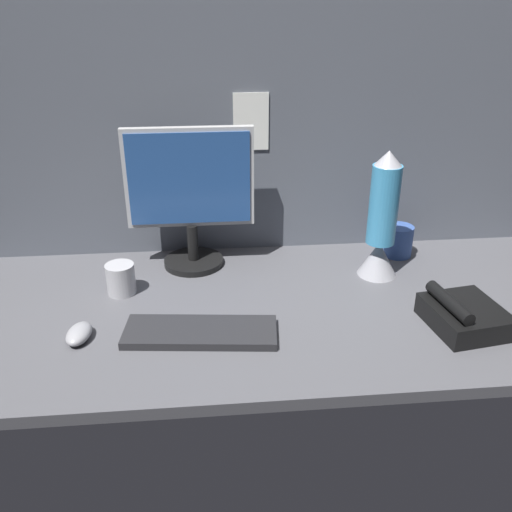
{
  "coord_description": "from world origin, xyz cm",
  "views": [
    {
      "loc": [
        -17.11,
        -128.46,
        76.48
      ],
      "look_at": [
        -8.7,
        0.0,
        14.0
      ],
      "focal_mm": 38.85,
      "sensor_mm": 36.0,
      "label": 1
    }
  ],
  "objects_px": {
    "monitor": "(190,193)",
    "keyboard": "(200,332)",
    "lava_lamp": "(382,225)",
    "mouse": "(79,334)",
    "mug_steel": "(121,279)",
    "mug_ceramic_blue": "(398,241)",
    "desk_phone": "(463,315)"
  },
  "relations": [
    {
      "from": "monitor",
      "to": "keyboard",
      "type": "xyz_separation_m",
      "value": [
        0.02,
        -0.4,
        -0.22
      ]
    },
    {
      "from": "monitor",
      "to": "lava_lamp",
      "type": "distance_m",
      "value": 0.56
    },
    {
      "from": "mouse",
      "to": "mug_steel",
      "type": "bearing_deg",
      "value": 80.08
    },
    {
      "from": "monitor",
      "to": "mug_ceramic_blue",
      "type": "distance_m",
      "value": 0.67
    },
    {
      "from": "monitor",
      "to": "desk_phone",
      "type": "bearing_deg",
      "value": -31.89
    },
    {
      "from": "desk_phone",
      "to": "mug_steel",
      "type": "bearing_deg",
      "value": 163.74
    },
    {
      "from": "mouse",
      "to": "mug_ceramic_blue",
      "type": "xyz_separation_m",
      "value": [
        0.91,
        0.39,
        0.03
      ]
    },
    {
      "from": "monitor",
      "to": "desk_phone",
      "type": "xyz_separation_m",
      "value": [
        0.67,
        -0.42,
        -0.2
      ]
    },
    {
      "from": "lava_lamp",
      "to": "desk_phone",
      "type": "distance_m",
      "value": 0.35
    },
    {
      "from": "mug_ceramic_blue",
      "to": "lava_lamp",
      "type": "relative_size",
      "value": 0.26
    },
    {
      "from": "monitor",
      "to": "mug_ceramic_blue",
      "type": "relative_size",
      "value": 4.27
    },
    {
      "from": "monitor",
      "to": "mug_steel",
      "type": "xyz_separation_m",
      "value": [
        -0.2,
        -0.16,
        -0.18
      ]
    },
    {
      "from": "mug_steel",
      "to": "desk_phone",
      "type": "relative_size",
      "value": 0.41
    },
    {
      "from": "mug_steel",
      "to": "desk_phone",
      "type": "distance_m",
      "value": 0.9
    },
    {
      "from": "lava_lamp",
      "to": "desk_phone",
      "type": "xyz_separation_m",
      "value": [
        0.13,
        -0.3,
        -0.12
      ]
    },
    {
      "from": "mouse",
      "to": "lava_lamp",
      "type": "bearing_deg",
      "value": 26.53
    },
    {
      "from": "monitor",
      "to": "lava_lamp",
      "type": "bearing_deg",
      "value": -12.76
    },
    {
      "from": "mug_steel",
      "to": "keyboard",
      "type": "bearing_deg",
      "value": -47.22
    },
    {
      "from": "keyboard",
      "to": "mouse",
      "type": "relative_size",
      "value": 3.85
    },
    {
      "from": "desk_phone",
      "to": "mug_ceramic_blue",
      "type": "bearing_deg",
      "value": 94.0
    },
    {
      "from": "monitor",
      "to": "keyboard",
      "type": "distance_m",
      "value": 0.45
    },
    {
      "from": "keyboard",
      "to": "mug_steel",
      "type": "relative_size",
      "value": 4.27
    },
    {
      "from": "mug_steel",
      "to": "lava_lamp",
      "type": "relative_size",
      "value": 0.23
    },
    {
      "from": "keyboard",
      "to": "mug_ceramic_blue",
      "type": "height_order",
      "value": "mug_ceramic_blue"
    },
    {
      "from": "mouse",
      "to": "lava_lamp",
      "type": "relative_size",
      "value": 0.26
    },
    {
      "from": "mouse",
      "to": "desk_phone",
      "type": "xyz_separation_m",
      "value": [
        0.94,
        -0.03,
        0.01
      ]
    },
    {
      "from": "keyboard",
      "to": "desk_phone",
      "type": "xyz_separation_m",
      "value": [
        0.65,
        -0.02,
        0.02
      ]
    },
    {
      "from": "mouse",
      "to": "mug_ceramic_blue",
      "type": "height_order",
      "value": "mug_ceramic_blue"
    },
    {
      "from": "keyboard",
      "to": "mouse",
      "type": "bearing_deg",
      "value": -176.05
    },
    {
      "from": "mug_ceramic_blue",
      "to": "lava_lamp",
      "type": "xyz_separation_m",
      "value": [
        -0.1,
        -0.12,
        0.11
      ]
    },
    {
      "from": "mug_ceramic_blue",
      "to": "lava_lamp",
      "type": "bearing_deg",
      "value": -130.13
    },
    {
      "from": "lava_lamp",
      "to": "mug_ceramic_blue",
      "type": "bearing_deg",
      "value": 49.87
    }
  ]
}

